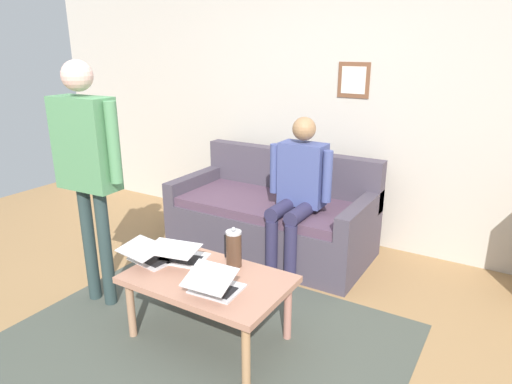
{
  "coord_description": "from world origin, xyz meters",
  "views": [
    {
      "loc": [
        -1.67,
        1.84,
        1.83
      ],
      "look_at": [
        -0.04,
        -0.85,
        0.8
      ],
      "focal_mm": 31.86,
      "sensor_mm": 36.0,
      "label": 1
    }
  ],
  "objects_px": {
    "laptop_right": "(149,255)",
    "person_standing": "(87,155)",
    "person_seated": "(298,186)",
    "couch": "(273,218)",
    "laptop_center": "(179,255)",
    "french_press": "(234,249)",
    "laptop_left": "(214,285)",
    "coffee_table": "(208,284)"
  },
  "relations": [
    {
      "from": "laptop_center",
      "to": "person_seated",
      "type": "distance_m",
      "value": 1.18
    },
    {
      "from": "laptop_center",
      "to": "person_seated",
      "type": "relative_size",
      "value": 0.32
    },
    {
      "from": "laptop_center",
      "to": "french_press",
      "type": "relative_size",
      "value": 1.47
    },
    {
      "from": "french_press",
      "to": "person_seated",
      "type": "relative_size",
      "value": 0.21
    },
    {
      "from": "couch",
      "to": "laptop_center",
      "type": "xyz_separation_m",
      "value": [
        -0.02,
        1.33,
        0.18
      ]
    },
    {
      "from": "coffee_table",
      "to": "person_seated",
      "type": "bearing_deg",
      "value": -91.96
    },
    {
      "from": "french_press",
      "to": "person_standing",
      "type": "height_order",
      "value": "person_standing"
    },
    {
      "from": "person_standing",
      "to": "laptop_left",
      "type": "bearing_deg",
      "value": 176.07
    },
    {
      "from": "couch",
      "to": "laptop_left",
      "type": "height_order",
      "value": "couch"
    },
    {
      "from": "person_seated",
      "to": "couch",
      "type": "bearing_deg",
      "value": -32.85
    },
    {
      "from": "couch",
      "to": "laptop_right",
      "type": "relative_size",
      "value": 5.11
    },
    {
      "from": "couch",
      "to": "french_press",
      "type": "xyz_separation_m",
      "value": [
        -0.37,
        1.2,
        0.26
      ]
    },
    {
      "from": "laptop_left",
      "to": "person_seated",
      "type": "height_order",
      "value": "person_seated"
    },
    {
      "from": "couch",
      "to": "coffee_table",
      "type": "bearing_deg",
      "value": 102.48
    },
    {
      "from": "laptop_right",
      "to": "person_standing",
      "type": "xyz_separation_m",
      "value": [
        0.49,
        0.02,
        0.62
      ]
    },
    {
      "from": "coffee_table",
      "to": "person_seated",
      "type": "height_order",
      "value": "person_seated"
    },
    {
      "from": "couch",
      "to": "laptop_right",
      "type": "xyz_separation_m",
      "value": [
        0.15,
        1.44,
        0.18
      ]
    },
    {
      "from": "laptop_left",
      "to": "laptop_right",
      "type": "xyz_separation_m",
      "value": [
        0.6,
        -0.09,
        -0.0
      ]
    },
    {
      "from": "laptop_center",
      "to": "person_standing",
      "type": "xyz_separation_m",
      "value": [
        0.66,
        0.12,
        0.62
      ]
    },
    {
      "from": "coffee_table",
      "to": "laptop_center",
      "type": "height_order",
      "value": "laptop_center"
    },
    {
      "from": "couch",
      "to": "laptop_left",
      "type": "distance_m",
      "value": 1.61
    },
    {
      "from": "laptop_left",
      "to": "person_seated",
      "type": "distance_m",
      "value": 1.33
    },
    {
      "from": "laptop_left",
      "to": "couch",
      "type": "bearing_deg",
      "value": -73.44
    },
    {
      "from": "coffee_table",
      "to": "person_standing",
      "type": "bearing_deg",
      "value": 3.03
    },
    {
      "from": "coffee_table",
      "to": "person_standing",
      "type": "relative_size",
      "value": 0.58
    },
    {
      "from": "laptop_left",
      "to": "laptop_right",
      "type": "distance_m",
      "value": 0.61
    },
    {
      "from": "laptop_right",
      "to": "french_press",
      "type": "height_order",
      "value": "french_press"
    },
    {
      "from": "coffee_table",
      "to": "couch",
      "type": "bearing_deg",
      "value": -77.52
    },
    {
      "from": "couch",
      "to": "laptop_center",
      "type": "bearing_deg",
      "value": 90.74
    },
    {
      "from": "laptop_center",
      "to": "french_press",
      "type": "height_order",
      "value": "french_press"
    },
    {
      "from": "coffee_table",
      "to": "person_seated",
      "type": "relative_size",
      "value": 0.79
    },
    {
      "from": "coffee_table",
      "to": "person_seated",
      "type": "xyz_separation_m",
      "value": [
        -0.04,
        -1.18,
        0.34
      ]
    },
    {
      "from": "laptop_right",
      "to": "french_press",
      "type": "bearing_deg",
      "value": -155.13
    },
    {
      "from": "french_press",
      "to": "person_seated",
      "type": "xyz_separation_m",
      "value": [
        0.02,
        -0.97,
        0.16
      ]
    },
    {
      "from": "couch",
      "to": "coffee_table",
      "type": "distance_m",
      "value": 1.44
    },
    {
      "from": "laptop_right",
      "to": "person_standing",
      "type": "height_order",
      "value": "person_standing"
    },
    {
      "from": "laptop_left",
      "to": "person_seated",
      "type": "relative_size",
      "value": 0.25
    },
    {
      "from": "laptop_left",
      "to": "coffee_table",
      "type": "bearing_deg",
      "value": -41.16
    },
    {
      "from": "laptop_right",
      "to": "french_press",
      "type": "distance_m",
      "value": 0.58
    },
    {
      "from": "coffee_table",
      "to": "laptop_left",
      "type": "relative_size",
      "value": 3.11
    },
    {
      "from": "laptop_right",
      "to": "person_standing",
      "type": "distance_m",
      "value": 0.8
    },
    {
      "from": "laptop_center",
      "to": "couch",
      "type": "bearing_deg",
      "value": -89.26
    }
  ]
}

